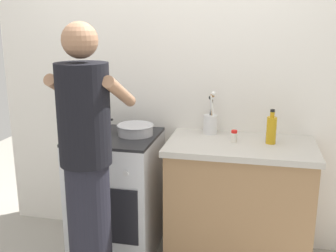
# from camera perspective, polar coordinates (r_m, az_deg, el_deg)

# --- Properties ---
(back_wall) EXTENTS (3.20, 0.10, 2.50)m
(back_wall) POSITION_cam_1_polar(r_m,az_deg,el_deg) (3.05, 4.32, 6.15)
(back_wall) COLOR silver
(back_wall) RESTS_ON ground
(countertop) EXTENTS (1.00, 0.60, 0.90)m
(countertop) POSITION_cam_1_polar(r_m,az_deg,el_deg) (2.91, 9.95, -10.88)
(countertop) COLOR #99724C
(countertop) RESTS_ON ground
(stove_range) EXTENTS (0.60, 0.62, 0.90)m
(stove_range) POSITION_cam_1_polar(r_m,az_deg,el_deg) (3.07, -7.29, -9.45)
(stove_range) COLOR silver
(stove_range) RESTS_ON ground
(pot) EXTENTS (0.25, 0.18, 0.12)m
(pot) POSITION_cam_1_polar(r_m,az_deg,el_deg) (2.96, -10.10, 0.00)
(pot) COLOR #38383D
(pot) RESTS_ON stove_range
(mixing_bowl) EXTENTS (0.27, 0.27, 0.08)m
(mixing_bowl) POSITION_cam_1_polar(r_m,az_deg,el_deg) (2.91, -4.68, -0.43)
(mixing_bowl) COLOR #B7B7BC
(mixing_bowl) RESTS_ON stove_range
(utensil_crock) EXTENTS (0.10, 0.10, 0.32)m
(utensil_crock) POSITION_cam_1_polar(r_m,az_deg,el_deg) (2.93, 6.08, 0.66)
(utensil_crock) COLOR silver
(utensil_crock) RESTS_ON countertop
(spice_bottle) EXTENTS (0.04, 0.04, 0.08)m
(spice_bottle) POSITION_cam_1_polar(r_m,az_deg,el_deg) (2.76, 9.39, -1.47)
(spice_bottle) COLOR silver
(spice_bottle) RESTS_ON countertop
(oil_bottle) EXTENTS (0.07, 0.07, 0.23)m
(oil_bottle) POSITION_cam_1_polar(r_m,az_deg,el_deg) (2.77, 14.51, -0.48)
(oil_bottle) COLOR gold
(oil_bottle) RESTS_ON countertop
(person) EXTENTS (0.41, 0.50, 1.70)m
(person) POSITION_cam_1_polar(r_m,az_deg,el_deg) (2.40, -11.45, -6.07)
(person) COLOR black
(person) RESTS_ON ground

